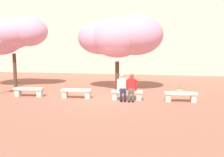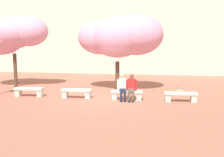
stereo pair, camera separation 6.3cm
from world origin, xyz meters
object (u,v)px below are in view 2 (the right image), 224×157
Objects in this scene: handbag at (179,90)px; stone_bench_near_west at (76,92)px; stone_bench_center at (127,94)px; person_seated_left at (122,86)px; stone_bench_near_east at (181,96)px; person_seated_right at (131,86)px; cherry_tree_main at (121,36)px; cherry_tree_secondary at (11,35)px; stone_bench_west_end at (29,91)px.

stone_bench_near_west is at bearing 179.69° from handbag.
stone_bench_center is 0.46m from person_seated_left.
stone_bench_center is 1.00× the size of stone_bench_near_east.
person_seated_right is (0.23, -0.05, 0.40)m from stone_bench_center.
handbag reaches higher than stone_bench_near_west.
person_seated_left is 0.26× the size of cherry_tree_main.
cherry_tree_secondary is (-7.46, 2.62, 2.94)m from stone_bench_center.
stone_bench_west_end is 4.87m from person_seated_left.
handbag is (-0.07, -0.03, 0.29)m from stone_bench_near_east.
person_seated_right reaches higher than stone_bench_near_east.
cherry_tree_main is (-0.63, 2.47, 2.80)m from stone_bench_center.
handbag is at bearing -38.84° from cherry_tree_main.
cherry_tree_main is at bearing -1.27° from cherry_tree_secondary.
cherry_tree_main is at bearing 108.82° from person_seated_right.
stone_bench_near_west is 1.19× the size of person_seated_left.
cherry_tree_main is (1.90, 2.47, 2.80)m from stone_bench_near_west.
stone_bench_near_east is at bearing -14.68° from cherry_tree_secondary.
handbag is (2.67, 0.02, -0.12)m from person_seated_left.
stone_bench_center is 4.52× the size of handbag.
cherry_tree_main is (-3.10, 2.49, 2.51)m from handbag.
handbag is 0.07× the size of cherry_tree_secondary.
stone_bench_west_end is 7.53m from handbag.
person_seated_right is 3.58m from cherry_tree_main.
stone_bench_center is 1.19× the size of person_seated_left.
cherry_tree_secondary is at bearing 132.54° from stone_bench_west_end.
stone_bench_west_end and stone_bench_center have the same top height.
handbag is (5.00, -0.03, 0.29)m from stone_bench_near_west.
stone_bench_near_west is at bearing 180.00° from stone_bench_near_east.
cherry_tree_main is 1.08× the size of cherry_tree_secondary.
stone_bench_west_end is at bearing 180.00° from stone_bench_near_west.
cherry_tree_secondary is (-2.40, 2.62, 2.94)m from stone_bench_west_end.
cherry_tree_main reaches higher than person_seated_right.
cherry_tree_main reaches higher than handbag.
person_seated_right is at bearing -19.16° from cherry_tree_secondary.
cherry_tree_secondary reaches higher than person_seated_right.
person_seated_left is at bearing -178.91° from stone_bench_near_east.
cherry_tree_secondary is (-9.93, 2.65, 2.65)m from handbag.
stone_bench_near_west is at bearing 178.72° from person_seated_left.
person_seated_left is at bearing 179.81° from person_seated_right.
stone_bench_near_west and stone_bench_near_east have the same top height.
handbag reaches higher than stone_bench_center.
cherry_tree_main reaches higher than stone_bench_west_end.
handbag is 4.70m from cherry_tree_main.
handbag is (2.46, -0.03, 0.29)m from stone_bench_center.
cherry_tree_secondary is at bearing 160.67° from stone_bench_center.
stone_bench_near_west is 4.19m from cherry_tree_main.
person_seated_right is at bearing -179.33° from handbag.
stone_bench_center is 0.31× the size of cherry_tree_main.
cherry_tree_secondary is (-7.69, 2.67, 2.53)m from person_seated_right.
person_seated_right is at bearing -0.58° from stone_bench_west_end.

